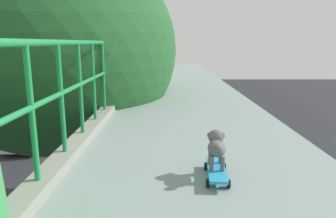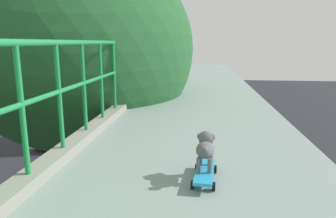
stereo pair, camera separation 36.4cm
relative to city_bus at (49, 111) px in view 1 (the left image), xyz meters
name	(u,v)px [view 1 (the left image)]	position (x,y,z in m)	size (l,w,h in m)	color
city_bus	(49,111)	(0.00, 0.00, 0.00)	(2.67, 11.28, 3.06)	beige
roadside_tree_mid	(60,52)	(7.16, -17.09, 5.17)	(5.15, 5.15, 9.25)	#483D21
toy_skateboard	(218,170)	(9.97, -21.53, 4.31)	(0.22, 0.54, 0.09)	#2594CC
small_dog	(218,145)	(9.97, -21.47, 4.51)	(0.17, 0.34, 0.30)	#5A565B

